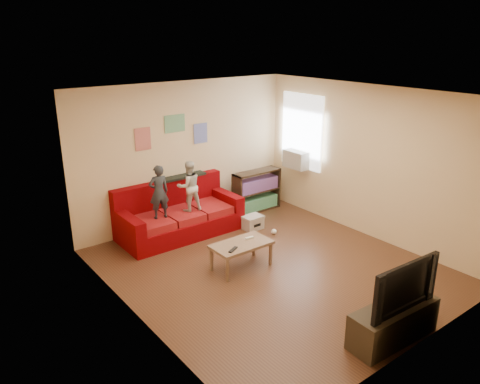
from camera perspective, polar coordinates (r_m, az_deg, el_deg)
room_shell at (r=6.95m, az=4.03°, el=0.64°), size 4.52×5.02×2.72m
sofa at (r=8.65m, az=-7.55°, el=-2.94°), size 2.22×1.02×0.98m
child_a at (r=8.09m, az=-9.86°, el=-0.00°), size 0.38×0.28×0.95m
child_b at (r=8.37m, az=-6.24°, el=0.72°), size 0.50×0.42×0.92m
coffee_table at (r=7.32m, az=0.17°, el=-6.68°), size 0.94×0.52×0.42m
remote at (r=7.06m, az=-0.85°, el=-7.03°), size 0.21×0.14×0.02m
game_controller at (r=7.43m, az=1.15°, el=-5.62°), size 0.14×0.06×0.03m
bookshelf at (r=9.66m, az=2.02°, el=-0.10°), size 1.06×0.32×0.84m
window at (r=9.52m, az=7.55°, el=7.35°), size 0.04×1.08×1.48m
ac_unit at (r=9.56m, az=6.90°, el=3.98°), size 0.28×0.55×0.35m
artwork_left at (r=8.40m, az=-11.76°, el=6.34°), size 0.30×0.01×0.40m
artwork_center at (r=8.66m, az=-7.96°, el=8.27°), size 0.42×0.01×0.32m
artwork_right at (r=8.99m, az=-4.83°, el=7.15°), size 0.30×0.01×0.38m
file_box at (r=8.82m, az=1.55°, el=-3.71°), size 0.37×0.28×0.26m
tv_stand at (r=6.09m, az=18.17°, el=-14.93°), size 1.23×0.47×0.45m
television at (r=5.82m, az=18.72°, el=-10.52°), size 1.08×0.20×0.62m
tissue at (r=8.64m, az=4.16°, el=-4.83°), size 0.10×0.10×0.10m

